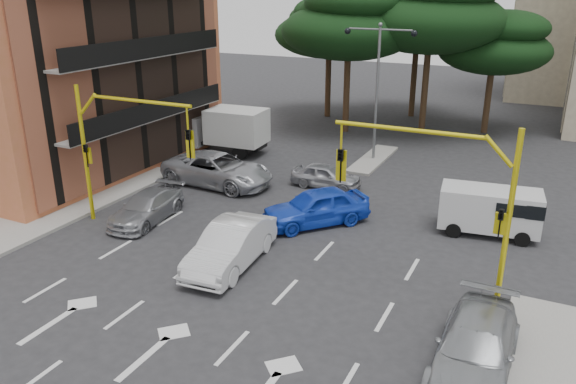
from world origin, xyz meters
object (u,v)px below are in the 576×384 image
signal_mast_right (451,188)px  car_silver_parked (476,347)px  car_blue_compact (316,207)px  signal_mast_left (115,139)px  van_white (489,211)px  car_white_hatch (231,246)px  car_silver_wagon (147,207)px  car_silver_cross_a (218,169)px  box_truck_a (222,130)px  street_lamp_center (378,68)px  car_silver_cross_b (326,176)px

signal_mast_right → car_silver_parked: signal_mast_right is taller
car_blue_compact → signal_mast_left: bearing=-111.3°
signal_mast_right → van_white: 6.75m
car_white_hatch → car_silver_wagon: (-5.57, 2.02, -0.18)m
signal_mast_right → car_silver_cross_a: signal_mast_right is taller
car_blue_compact → car_silver_parked: 10.65m
car_blue_compact → box_truck_a: (-9.64, 7.76, 0.61)m
signal_mast_left → street_lamp_center: size_ratio=0.77×
signal_mast_right → car_silver_parked: bearing=-65.0°
car_white_hatch → car_blue_compact: (1.33, 4.94, -0.01)m
signal_mast_right → signal_mast_left: same height
signal_mast_right → car_silver_cross_a: 14.63m
van_white → street_lamp_center: bearing=-143.7°
car_blue_compact → car_silver_cross_b: 4.80m
signal_mast_left → car_silver_cross_b: (6.05, 8.41, -3.26)m
car_blue_compact → van_white: bearing=59.4°
signal_mast_right → street_lamp_center: bearing=115.9°
signal_mast_left → box_truck_a: size_ratio=1.05×
signal_mast_left → car_silver_cross_b: size_ratio=1.65×
box_truck_a → car_silver_wagon: bearing=-169.3°
box_truck_a → car_white_hatch: bearing=-150.5°
car_silver_cross_b → car_blue_compact: bearing=-163.2°
car_silver_cross_b → van_white: van_white is taller
signal_mast_left → car_silver_cross_a: (0.79, 6.35, -3.06)m
car_silver_cross_b → box_truck_a: size_ratio=0.64×
car_silver_cross_b → van_white: bearing=-106.0°
car_silver_cross_a → van_white: bearing=-88.4°
signal_mast_left → car_silver_cross_b: bearing=54.3°
car_blue_compact → car_silver_cross_b: car_blue_compact is taller
van_white → box_truck_a: bearing=-115.6°
car_silver_cross_a → car_silver_parked: car_silver_cross_a is taller
box_truck_a → car_silver_cross_b: bearing=-114.7°
car_white_hatch → van_white: van_white is taller
car_silver_cross_b → car_silver_parked: (9.17, -11.86, 0.10)m
signal_mast_right → car_silver_wagon: signal_mast_right is taller
signal_mast_right → van_white: size_ratio=1.50×
car_blue_compact → car_silver_wagon: bearing=-115.5°
car_white_hatch → car_silver_cross_a: size_ratio=0.82×
signal_mast_right → street_lamp_center: 15.65m
car_blue_compact → box_truck_a: bearing=-177.3°
van_white → car_blue_compact: bearing=-79.2°
car_silver_wagon → car_silver_parked: 15.30m
signal_mast_right → car_blue_compact: size_ratio=1.28×
car_silver_cross_a → car_silver_cross_b: 5.65m
car_white_hatch → box_truck_a: 15.18m
car_white_hatch → car_silver_wagon: car_white_hatch is taller
signal_mast_right → street_lamp_center: street_lamp_center is taller
signal_mast_right → car_silver_cross_b: (-7.56, 8.41, -3.26)m
signal_mast_left → car_blue_compact: 8.92m
car_silver_wagon → box_truck_a: bearing=99.1°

